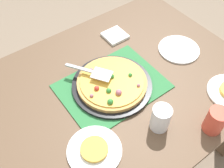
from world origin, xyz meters
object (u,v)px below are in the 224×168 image
object	(u,v)px
napkin_stack	(115,36)
pizza_server	(92,72)
plate_near_left	(94,151)
plate_side	(179,49)
cup_far	(215,121)
cup_near	(161,118)
pizza_pan	(112,85)
served_slice_left	(94,149)
pizza	(112,83)

from	to	relation	value
napkin_stack	pizza_server	bearing A→B (deg)	35.42
plate_near_left	pizza_server	xyz separation A→B (m)	(-0.20, -0.30, 0.06)
plate_near_left	plate_side	bearing A→B (deg)	-162.76
cup_far	napkin_stack	xyz separation A→B (m)	(-0.02, -0.71, -0.05)
plate_side	cup_near	size ratio (longest dim) A/B	1.83
pizza_pan	served_slice_left	world-z (taller)	served_slice_left
pizza	pizza_server	bearing A→B (deg)	-57.30
napkin_stack	plate_near_left	bearing A→B (deg)	46.54
plate_near_left	plate_side	size ratio (longest dim) A/B	1.00
served_slice_left	cup_near	size ratio (longest dim) A/B	0.92
plate_side	napkin_stack	bearing A→B (deg)	-53.97
plate_side	cup_far	world-z (taller)	cup_far
cup_near	cup_far	world-z (taller)	same
plate_side	plate_near_left	bearing A→B (deg)	17.24
plate_near_left	pizza_server	distance (m)	0.37
cup_far	pizza_pan	bearing A→B (deg)	-64.57
served_slice_left	cup_far	xyz separation A→B (m)	(-0.45, 0.21, 0.04)
plate_near_left	plate_side	world-z (taller)	same
plate_near_left	pizza_server	size ratio (longest dim) A/B	1.02
served_slice_left	pizza_pan	bearing A→B (deg)	-138.32
napkin_stack	pizza_pan	bearing A→B (deg)	51.02
plate_side	served_slice_left	bearing A→B (deg)	17.24
plate_near_left	napkin_stack	bearing A→B (deg)	-133.46
plate_side	pizza_server	xyz separation A→B (m)	(0.49, -0.09, 0.06)
plate_side	napkin_stack	world-z (taller)	napkin_stack
cup_near	napkin_stack	distance (m)	0.61
plate_side	cup_near	bearing A→B (deg)	34.55
cup_near	plate_side	bearing A→B (deg)	-145.45
pizza	cup_near	world-z (taller)	cup_near
cup_far	pizza_server	distance (m)	0.57
pizza	napkin_stack	world-z (taller)	pizza
plate_side	pizza_server	world-z (taller)	pizza_server
plate_side	served_slice_left	world-z (taller)	served_slice_left
cup_near	cup_far	distance (m)	0.22
plate_near_left	cup_far	size ratio (longest dim) A/B	1.83
plate_side	cup_far	xyz separation A→B (m)	(0.24, 0.42, 0.06)
served_slice_left	cup_far	distance (m)	0.50
cup_far	plate_near_left	bearing A→B (deg)	-24.36
plate_near_left	cup_near	size ratio (longest dim) A/B	1.83
cup_near	cup_far	bearing A→B (deg)	140.62
pizza_pan	pizza_server	xyz separation A→B (m)	(0.05, -0.08, 0.06)
plate_near_left	pizza_pan	bearing A→B (deg)	-138.32
cup_far	pizza_server	bearing A→B (deg)	-63.15
pizza_pan	pizza_server	distance (m)	0.11
cup_near	pizza_server	distance (m)	0.38
pizza	served_slice_left	size ratio (longest dim) A/B	3.00
cup_near	cup_far	xyz separation A→B (m)	(-0.17, 0.14, 0.00)
plate_near_left	cup_far	bearing A→B (deg)	155.64
plate_near_left	napkin_stack	distance (m)	0.70
napkin_stack	cup_far	bearing A→B (deg)	88.02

